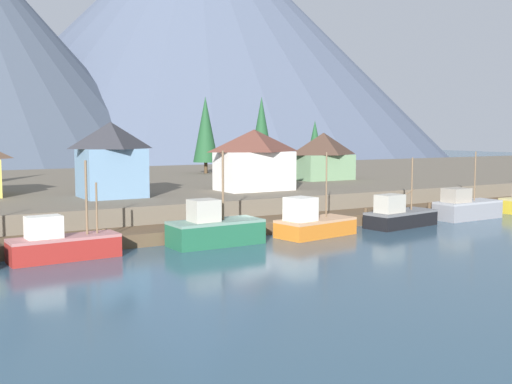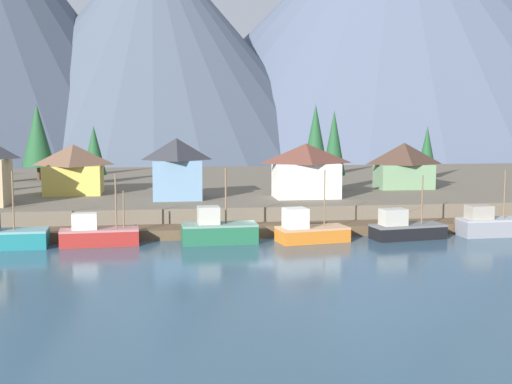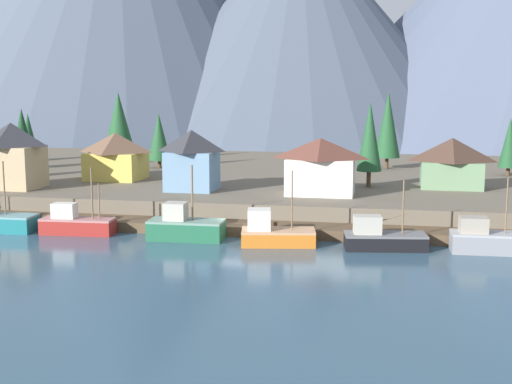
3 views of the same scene
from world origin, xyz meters
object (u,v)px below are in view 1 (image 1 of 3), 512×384
(house_green, at_px, (323,156))
(fishing_boat_black, at_px, (399,216))
(conifer_near_left, at_px, (206,129))
(fishing_boat_green, at_px, (214,229))
(fishing_boat_red, at_px, (62,244))
(conifer_near_right, at_px, (315,143))
(house_blue, at_px, (111,159))
(house_white, at_px, (254,159))
(conifer_mid_left, at_px, (262,132))
(fishing_boat_grey, at_px, (466,208))
(fishing_boat_orange, at_px, (313,223))

(house_green, bearing_deg, fishing_boat_black, -109.34)
(conifer_near_left, bearing_deg, house_green, -67.85)
(fishing_boat_green, bearing_deg, fishing_boat_red, 176.97)
(fishing_boat_green, bearing_deg, conifer_near_right, 43.92)
(fishing_boat_green, height_order, house_blue, house_blue)
(house_white, height_order, conifer_mid_left, conifer_mid_left)
(house_green, relative_size, conifer_near_left, 0.66)
(house_green, xyz_separation_m, conifer_near_right, (8.46, 13.59, 1.37))
(house_white, height_order, conifer_near_right, conifer_near_right)
(conifer_near_left, bearing_deg, fishing_boat_black, -90.14)
(fishing_boat_grey, height_order, house_green, house_green)
(fishing_boat_grey, bearing_deg, fishing_boat_red, 177.80)
(fishing_boat_orange, distance_m, conifer_near_left, 41.83)
(conifer_near_left, xyz_separation_m, conifer_near_right, (15.89, -4.68, -1.94))
(fishing_boat_red, relative_size, fishing_boat_orange, 1.03)
(conifer_near_left, bearing_deg, conifer_mid_left, -95.95)
(conifer_near_left, bearing_deg, fishing_boat_red, -126.89)
(fishing_boat_black, distance_m, fishing_boat_grey, 9.19)
(fishing_boat_grey, xyz_separation_m, conifer_near_left, (-9.08, 39.27, 7.70))
(conifer_near_left, bearing_deg, fishing_boat_green, -114.87)
(fishing_boat_grey, bearing_deg, fishing_boat_orange, -179.87)
(fishing_boat_black, relative_size, conifer_near_right, 0.96)
(conifer_near_left, height_order, conifer_mid_left, conifer_near_left)
(fishing_boat_grey, bearing_deg, conifer_mid_left, 116.64)
(fishing_boat_orange, relative_size, fishing_boat_grey, 0.98)
(fishing_boat_green, relative_size, conifer_near_right, 0.92)
(house_white, height_order, conifer_near_left, conifer_near_left)
(conifer_near_right, bearing_deg, fishing_boat_black, -114.52)
(fishing_boat_black, height_order, conifer_near_left, conifer_near_left)
(fishing_boat_green, height_order, fishing_boat_grey, fishing_boat_green)
(house_green, bearing_deg, fishing_boat_green, -140.58)
(fishing_boat_black, relative_size, conifer_near_left, 0.67)
(fishing_boat_green, relative_size, conifer_mid_left, 0.71)
(house_blue, bearing_deg, conifer_mid_left, 17.79)
(fishing_boat_black, xyz_separation_m, conifer_near_left, (0.10, 39.74, 7.82))
(fishing_boat_red, relative_size, conifer_near_left, 0.65)
(fishing_boat_green, xyz_separation_m, house_white, (11.27, 13.45, 4.50))
(fishing_boat_grey, bearing_deg, fishing_boat_black, -179.05)
(fishing_boat_red, relative_size, conifer_near_right, 0.94)
(fishing_boat_black, height_order, house_white, house_white)
(house_blue, xyz_separation_m, conifer_near_left, (21.65, 25.30, 2.80))
(fishing_boat_orange, relative_size, fishing_boat_black, 0.94)
(house_green, height_order, conifer_mid_left, conifer_mid_left)
(fishing_boat_red, xyz_separation_m, house_blue, (7.70, 13.80, 4.97))
(fishing_boat_red, relative_size, fishing_boat_black, 0.97)
(fishing_boat_red, xyz_separation_m, conifer_near_left, (29.35, 39.10, 7.77))
(fishing_boat_grey, distance_m, house_green, 21.52)
(fishing_boat_red, height_order, conifer_near_left, conifer_near_left)
(conifer_mid_left, bearing_deg, house_white, -125.78)
(conifer_mid_left, bearing_deg, fishing_boat_black, -84.82)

